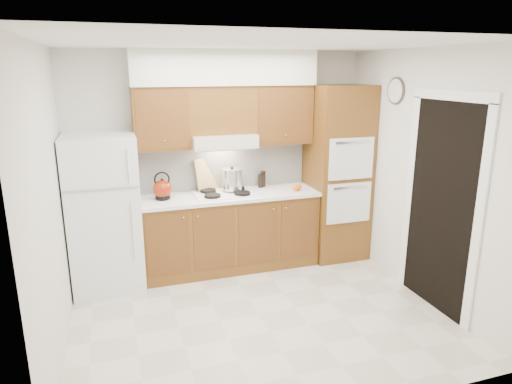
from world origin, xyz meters
The scene contains 26 objects.
floor centered at (0.00, 0.00, 0.00)m, with size 3.60×3.60×0.00m, color beige.
ceiling centered at (0.00, 0.00, 2.60)m, with size 3.60×3.60×0.00m, color white.
wall_back centered at (0.00, 1.50, 1.30)m, with size 3.60×0.02×2.60m, color silver.
wall_left centered at (-1.80, 0.00, 1.30)m, with size 0.02×3.00×2.60m, color silver.
wall_right centered at (1.80, 0.00, 1.30)m, with size 0.02×3.00×2.60m, color silver.
fridge centered at (-1.41, 1.14, 0.86)m, with size 0.75×0.72×1.72m, color white.
base_cabinets centered at (0.02, 1.20, 0.45)m, with size 2.11×0.60×0.90m, color brown.
countertop centered at (0.03, 1.19, 0.92)m, with size 2.13×0.62×0.04m, color white.
backsplash centered at (0.02, 1.49, 1.22)m, with size 2.11×0.03×0.56m, color white.
oven_cabinet centered at (1.44, 1.18, 1.10)m, with size 0.70×0.65×2.20m, color brown.
upper_cab_left centered at (-0.71, 1.33, 1.85)m, with size 0.63×0.33×0.70m, color brown.
upper_cab_right centered at (0.72, 1.33, 1.85)m, with size 0.73×0.33×0.70m, color brown.
range_hood centered at (-0.02, 1.27, 1.57)m, with size 0.75×0.45×0.15m, color silver.
upper_cab_over_hood centered at (-0.02, 1.33, 1.92)m, with size 0.75×0.33×0.55m, color brown.
soffit centered at (0.03, 1.32, 2.40)m, with size 2.13×0.36×0.40m, color silver.
cooktop centered at (-0.02, 1.21, 0.95)m, with size 0.74×0.50×0.01m, color white.
doorway centered at (1.79, -0.35, 1.05)m, with size 0.02×0.90×2.10m, color black.
wall_clock centered at (1.79, 0.55, 2.15)m, with size 0.30×0.30×0.02m, color #3F3833.
kettle centered at (-0.76, 1.21, 1.06)m, with size 0.21×0.21×0.21m, color maroon.
cutting_board centered at (-0.19, 1.45, 1.14)m, with size 0.30×0.02×0.40m, color tan.
stock_pot centered at (0.08, 1.28, 1.09)m, with size 0.24×0.24×0.25m, color silver.
condiment_a centered at (0.52, 1.41, 1.03)m, with size 0.05×0.05×0.18m, color black.
condiment_b centered at (0.53, 1.42, 1.04)m, with size 0.06×0.06×0.20m, color black.
condiment_c centered at (0.48, 1.38, 1.02)m, with size 0.06×0.06×0.17m, color black.
orange_near centered at (0.83, 1.08, 0.98)m, with size 0.08×0.08×0.08m, color #FF4F0D.
orange_far centered at (0.88, 1.11, 0.98)m, with size 0.08×0.08×0.08m, color #FA570D.
Camera 1 is at (-1.29, -3.90, 2.39)m, focal length 32.00 mm.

